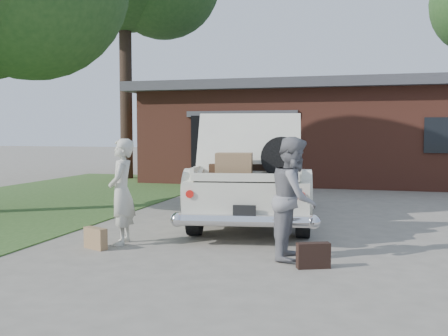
# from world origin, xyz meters

# --- Properties ---
(ground) EXTENTS (90.00, 90.00, 0.00)m
(ground) POSITION_xyz_m (0.00, 0.00, 0.00)
(ground) COLOR gray
(ground) RESTS_ON ground
(grass_strip) EXTENTS (6.00, 16.00, 0.02)m
(grass_strip) POSITION_xyz_m (-5.50, 3.00, 0.01)
(grass_strip) COLOR #2D4C1E
(grass_strip) RESTS_ON ground
(house) EXTENTS (12.80, 7.80, 3.30)m
(house) POSITION_xyz_m (0.98, 11.47, 1.67)
(house) COLOR brown
(house) RESTS_ON ground
(sedan) EXTENTS (2.76, 5.38, 2.01)m
(sedan) POSITION_xyz_m (0.18, 2.12, 0.75)
(sedan) COLOR beige
(sedan) RESTS_ON ground
(woman_left) EXTENTS (0.52, 0.66, 1.60)m
(woman_left) POSITION_xyz_m (-1.27, -0.60, 0.80)
(woman_left) COLOR beige
(woman_left) RESTS_ON ground
(woman_right) EXTENTS (0.63, 0.80, 1.63)m
(woman_right) POSITION_xyz_m (1.36, -0.78, 0.82)
(woman_right) COLOR gray
(woman_right) RESTS_ON ground
(suitcase_left) EXTENTS (0.42, 0.28, 0.31)m
(suitcase_left) POSITION_xyz_m (-1.50, -1.00, 0.15)
(suitcase_left) COLOR #9D7950
(suitcase_left) RESTS_ON ground
(suitcase_right) EXTENTS (0.43, 0.28, 0.32)m
(suitcase_right) POSITION_xyz_m (1.67, -1.24, 0.16)
(suitcase_right) COLOR black
(suitcase_right) RESTS_ON ground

